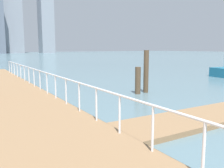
# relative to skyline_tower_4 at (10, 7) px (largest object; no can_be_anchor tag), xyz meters

# --- Properties ---
(ground_plane) EXTENTS (300.00, 300.00, 0.00)m
(ground_plane) POSITION_rel_skyline_tower_4_xyz_m (-14.95, -118.02, -23.16)
(ground_plane) COLOR slate
(boardwalk_railing) EXTENTS (0.06, 28.70, 1.08)m
(boardwalk_railing) POSITION_rel_skyline_tower_4_xyz_m (-18.10, -126.82, -21.94)
(boardwalk_railing) COLOR white
(boardwalk_railing) RESTS_ON boardwalk
(dock_piling_4) EXTENTS (0.33, 0.33, 1.59)m
(dock_piling_4) POSITION_rel_skyline_tower_4_xyz_m (-12.94, -125.48, -22.36)
(dock_piling_4) COLOR brown
(dock_piling_4) RESTS_ON ground_plane
(dock_piling_5) EXTENTS (0.30, 0.30, 2.56)m
(dock_piling_5) POSITION_rel_skyline_tower_4_xyz_m (-12.25, -125.36, -21.88)
(dock_piling_5) COLOR brown
(dock_piling_5) RESTS_ON ground_plane
(skyline_tower_4) EXTENTS (11.05, 12.07, 46.32)m
(skyline_tower_4) POSITION_rel_skyline_tower_4_xyz_m (0.00, 0.00, 0.00)
(skyline_tower_4) COLOR #8C939E
(skyline_tower_4) RESTS_ON ground_plane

